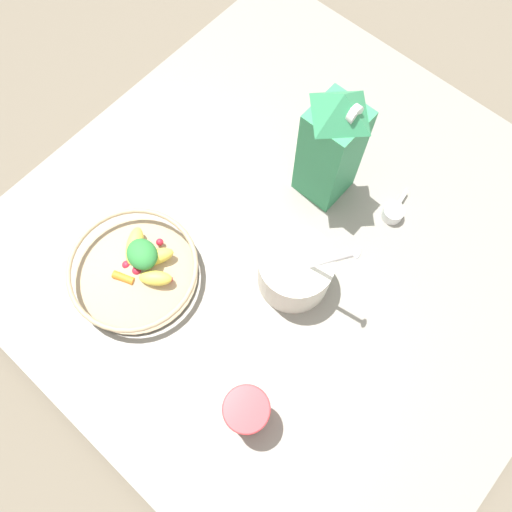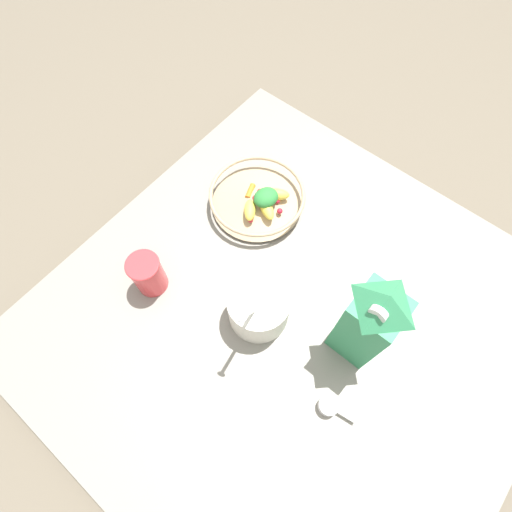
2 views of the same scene
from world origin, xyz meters
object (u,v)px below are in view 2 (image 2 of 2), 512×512
object	(u,v)px
milk_carton	(369,322)
yogurt_tub	(259,307)
drinking_cup	(148,274)
fruit_bowl	(258,198)

from	to	relation	value
milk_carton	yogurt_tub	bearing A→B (deg)	-156.14
yogurt_tub	drinking_cup	world-z (taller)	yogurt_tub
milk_carton	drinking_cup	size ratio (longest dim) A/B	2.55
fruit_bowl	yogurt_tub	size ratio (longest dim) A/B	1.05
fruit_bowl	yogurt_tub	world-z (taller)	yogurt_tub
fruit_bowl	milk_carton	distance (m)	0.43
fruit_bowl	drinking_cup	size ratio (longest dim) A/B	2.21
milk_carton	drinking_cup	world-z (taller)	milk_carton
drinking_cup	fruit_bowl	bearing A→B (deg)	80.97
yogurt_tub	milk_carton	bearing A→B (deg)	23.86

